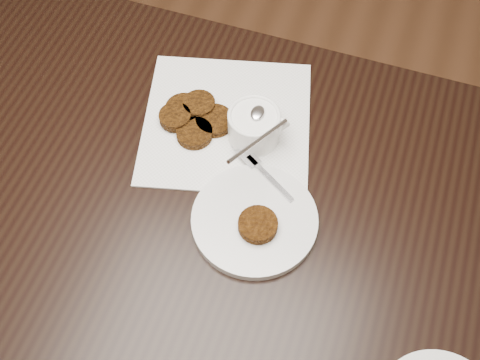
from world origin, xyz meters
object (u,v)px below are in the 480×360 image
Objects in this scene: sauce_ramekin at (254,115)px; table at (194,279)px; napkin at (227,122)px; plate_with_patty at (255,218)px.

table is at bearing -115.50° from sauce_ramekin.
sauce_ramekin is at bearing -16.35° from napkin.
sauce_ramekin is at bearing 64.50° from table.
plate_with_patty is at bearing -71.11° from sauce_ramekin.
sauce_ramekin reaches higher than table.
table is 10.24× the size of sauce_ramekin.
sauce_ramekin reaches higher than napkin.
table is at bearing 179.69° from plate_with_patty.
sauce_ramekin is (0.08, 0.17, 0.45)m from table.
napkin is at bearing 163.65° from sauce_ramekin.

